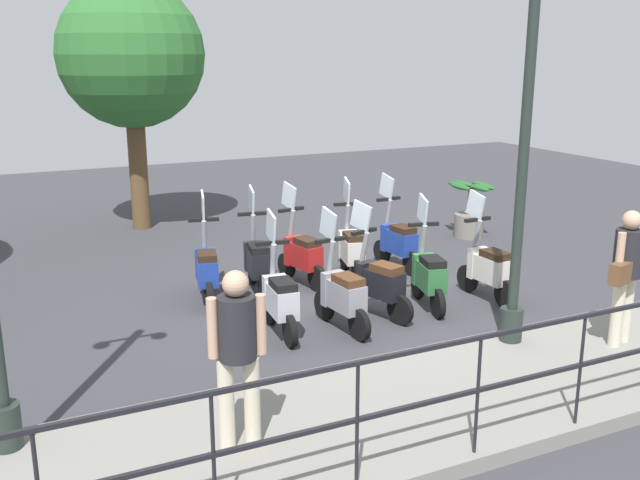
% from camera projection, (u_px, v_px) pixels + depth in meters
% --- Properties ---
extents(ground_plane, '(28.00, 28.00, 0.00)m').
position_uv_depth(ground_plane, '(357.00, 300.00, 10.26)').
color(ground_plane, '#38383D').
extents(promenade_walkway, '(2.20, 20.00, 0.15)m').
position_uv_depth(promenade_walkway, '(500.00, 384.00, 7.49)').
color(promenade_walkway, gray).
rests_on(promenade_walkway, ground_plane).
extents(fence_railing, '(0.04, 16.03, 1.07)m').
position_uv_depth(fence_railing, '(582.00, 348.00, 6.36)').
color(fence_railing, black).
rests_on(fence_railing, promenade_walkway).
extents(lamp_post_near, '(0.26, 0.90, 4.50)m').
position_uv_depth(lamp_post_near, '(522.00, 173.00, 7.93)').
color(lamp_post_near, '#232D28').
rests_on(lamp_post_near, promenade_walkway).
extents(pedestrian_with_bag, '(0.42, 0.63, 1.59)m').
position_uv_depth(pedestrian_with_bag, '(626.00, 268.00, 8.10)').
color(pedestrian_with_bag, beige).
rests_on(pedestrian_with_bag, promenade_walkway).
extents(pedestrian_distant, '(0.39, 0.48, 1.59)m').
position_uv_depth(pedestrian_distant, '(237.00, 346.00, 5.93)').
color(pedestrian_distant, beige).
rests_on(pedestrian_distant, promenade_walkway).
extents(tree_distant, '(2.80, 2.80, 4.82)m').
position_uv_depth(tree_distant, '(131.00, 56.00, 13.58)').
color(tree_distant, brown).
rests_on(tree_distant, ground_plane).
extents(potted_palm, '(1.06, 0.66, 1.05)m').
position_uv_depth(potted_palm, '(469.00, 214.00, 13.63)').
color(potted_palm, slate).
rests_on(potted_palm, ground_plane).
extents(scooter_near_0, '(1.23, 0.44, 1.54)m').
position_uv_depth(scooter_near_0, '(488.00, 267.00, 10.14)').
color(scooter_near_0, black).
rests_on(scooter_near_0, ground_plane).
extents(scooter_near_1, '(1.21, 0.52, 1.54)m').
position_uv_depth(scooter_near_1, '(429.00, 274.00, 9.82)').
color(scooter_near_1, black).
rests_on(scooter_near_1, ground_plane).
extents(scooter_near_2, '(1.20, 0.54, 1.54)m').
position_uv_depth(scooter_near_2, '(378.00, 282.00, 9.50)').
color(scooter_near_2, black).
rests_on(scooter_near_2, ground_plane).
extents(scooter_near_3, '(1.23, 0.44, 1.54)m').
position_uv_depth(scooter_near_3, '(342.00, 294.00, 9.03)').
color(scooter_near_3, black).
rests_on(scooter_near_3, ground_plane).
extents(scooter_near_4, '(1.23, 0.44, 1.54)m').
position_uv_depth(scooter_near_4, '(280.00, 298.00, 8.87)').
color(scooter_near_4, black).
rests_on(scooter_near_4, ground_plane).
extents(scooter_far_0, '(1.23, 0.44, 1.54)m').
position_uv_depth(scooter_far_0, '(397.00, 241.00, 11.57)').
color(scooter_far_0, black).
rests_on(scooter_far_0, ground_plane).
extents(scooter_far_1, '(1.21, 0.52, 1.54)m').
position_uv_depth(scooter_far_1, '(351.00, 248.00, 11.14)').
color(scooter_far_1, black).
rests_on(scooter_far_1, ground_plane).
extents(scooter_far_2, '(1.22, 0.48, 1.54)m').
position_uv_depth(scooter_far_2, '(302.00, 254.00, 10.81)').
color(scooter_far_2, black).
rests_on(scooter_far_2, ground_plane).
extents(scooter_far_3, '(1.23, 0.47, 1.54)m').
position_uv_depth(scooter_far_3, '(257.00, 261.00, 10.47)').
color(scooter_far_3, black).
rests_on(scooter_far_3, ground_plane).
extents(scooter_far_4, '(1.22, 0.50, 1.54)m').
position_uv_depth(scooter_far_4, '(207.00, 268.00, 10.09)').
color(scooter_far_4, black).
rests_on(scooter_far_4, ground_plane).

